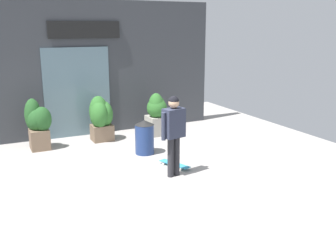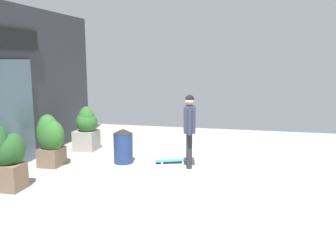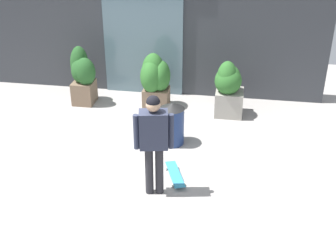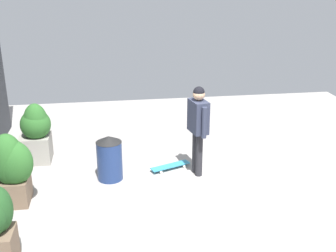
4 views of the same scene
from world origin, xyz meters
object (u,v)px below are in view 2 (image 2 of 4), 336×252
skateboarder (189,124)px  planter_box_left (6,156)px  trash_bin (123,146)px  planter_box_right (51,138)px  skateboard (172,161)px  planter_box_mid (87,127)px

skateboarder → planter_box_left: skateboarder is taller
skateboarder → trash_bin: (0.03, 1.62, -0.62)m
planter_box_left → planter_box_right: 1.65m
skateboard → trash_bin: size_ratio=0.96×
planter_box_right → planter_box_mid: (1.60, -0.15, -0.01)m
planter_box_mid → trash_bin: size_ratio=1.45×
skateboarder → trash_bin: size_ratio=2.01×
skateboarder → skateboard: bearing=-40.9°
trash_bin → skateboard: bearing=-78.5°
skateboarder → trash_bin: bearing=-12.5°
planter_box_left → skateboard: bearing=-47.1°
planter_box_right → trash_bin: size_ratio=1.46×
planter_box_right → trash_bin: bearing=-68.3°
planter_box_right → skateboarder: bearing=-79.4°
planter_box_right → trash_bin: (0.62, -1.56, -0.25)m
skateboard → planter_box_mid: planter_box_mid is taller
planter_box_left → planter_box_mid: (3.26, -0.13, -0.02)m
skateboard → planter_box_right: size_ratio=0.66×
planter_box_mid → trash_bin: planter_box_mid is taller
skateboard → skateboarder: bearing=129.6°
skateboarder → planter_box_right: skateboarder is taller
skateboarder → skateboard: size_ratio=2.09×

